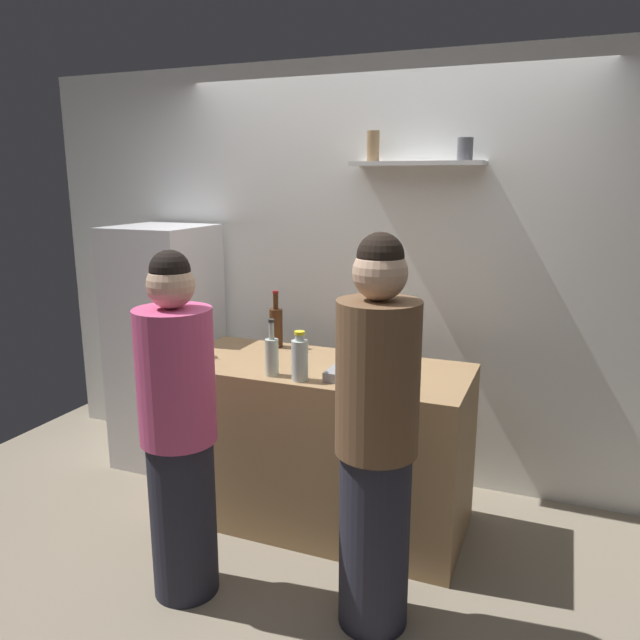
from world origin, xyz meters
TOP-DOWN VIEW (x-y plane):
  - ground_plane at (0.00, 0.00)m, footprint 5.28×5.28m
  - back_wall_assembly at (0.00, 1.25)m, footprint 4.80×0.32m
  - refrigerator at (-1.35, 0.85)m, footprint 0.58×0.62m
  - counter at (-0.10, 0.50)m, footprint 1.60×0.70m
  - baking_pan at (0.19, 0.36)m, footprint 0.34×0.24m
  - utensil_holder at (-0.80, 0.39)m, footprint 0.11×0.11m
  - wine_bottle_pale_glass at (-0.26, 0.25)m, footprint 0.07×0.07m
  - wine_bottle_amber_glass at (-0.48, 0.75)m, footprint 0.08×0.08m
  - water_bottle_plastic at (-0.10, 0.23)m, footprint 0.08×0.08m
  - person_pink_top at (-0.45, -0.31)m, footprint 0.34×0.34m
  - person_brown_jacket at (0.42, -0.18)m, footprint 0.34×0.34m

SIDE VIEW (x-z plane):
  - ground_plane at x=0.00m, z-range 0.00..0.00m
  - counter at x=-0.10m, z-range 0.00..0.91m
  - person_pink_top at x=-0.45m, z-range -0.01..1.59m
  - refrigerator at x=-1.35m, z-range 0.00..1.60m
  - person_brown_jacket at x=0.42m, z-range -0.01..1.69m
  - baking_pan at x=0.19m, z-range 0.91..0.96m
  - utensil_holder at x=-0.80m, z-range 0.86..1.08m
  - wine_bottle_pale_glass at x=-0.26m, z-range 0.87..1.17m
  - water_bottle_plastic at x=-0.10m, z-range 0.90..1.15m
  - wine_bottle_amber_glass at x=-0.48m, z-range 0.87..1.21m
  - back_wall_assembly at x=0.00m, z-range 0.00..2.60m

